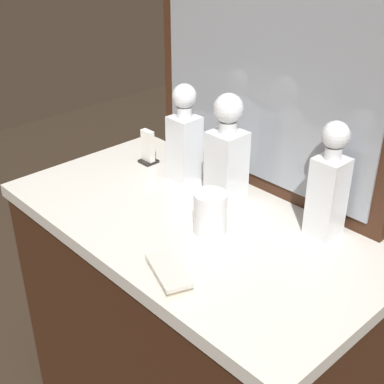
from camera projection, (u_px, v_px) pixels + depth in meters
dresser at (192, 337)px, 1.62m from camera, size 1.06×0.57×0.85m
dresser_mirror at (265, 74)px, 1.42m from camera, size 0.80×0.03×0.67m
crystal_decanter_left at (185, 142)px, 1.57m from camera, size 0.08×0.08×0.30m
crystal_decanter_far_right at (328, 190)px, 1.30m from camera, size 0.07×0.07×0.30m
crystal_decanter_front at (227, 159)px, 1.45m from camera, size 0.09×0.09×0.31m
crystal_tumbler_center at (210, 214)px, 1.34m from camera, size 0.09×0.09×0.11m
silver_brush_right at (168, 272)px, 1.19m from camera, size 0.16×0.11×0.02m
napkin_holder at (148, 149)px, 1.70m from camera, size 0.05×0.05×0.11m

